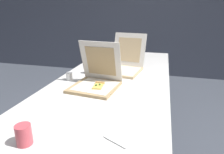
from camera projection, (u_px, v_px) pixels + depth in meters
wall_back at (145, 11)px, 3.96m from camera, size 10.00×0.10×2.60m
table at (115, 81)px, 1.85m from camera, size 0.98×2.40×0.74m
pizza_box_front at (96, 81)px, 1.57m from camera, size 0.38×0.38×0.36m
pizza_box_middle at (124, 66)px, 2.00m from camera, size 0.41×0.49×0.36m
cup_white_near_center at (69, 76)px, 1.74m from camera, size 0.06×0.06×0.07m
cup_white_far at (99, 63)px, 2.19m from camera, size 0.06×0.06×0.07m
cup_white_mid at (87, 70)px, 1.93m from camera, size 0.06×0.06×0.07m
cup_printed_front at (24, 135)px, 0.90m from camera, size 0.07×0.07×0.10m
napkin_pile at (123, 135)px, 0.98m from camera, size 0.19×0.19×0.01m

